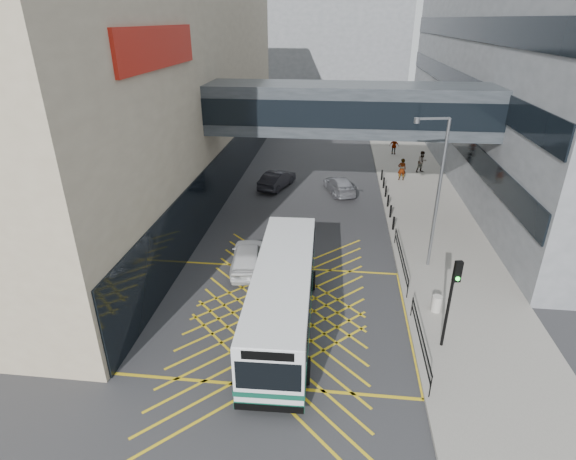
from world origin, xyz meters
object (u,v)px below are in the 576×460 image
(pedestrian_a, at_px, (402,169))
(pedestrian_c, at_px, (394,146))
(traffic_light, at_px, (452,292))
(street_lamp, at_px, (436,186))
(litter_bin, at_px, (437,304))
(pedestrian_b, at_px, (422,162))
(car_white, at_px, (248,257))
(car_silver, at_px, (340,185))
(car_dark, at_px, (277,179))
(bus, at_px, (283,293))

(pedestrian_a, xyz_separation_m, pedestrian_c, (0.18, 8.12, -0.10))
(traffic_light, bearing_deg, street_lamp, 76.95)
(traffic_light, bearing_deg, litter_bin, 76.02)
(traffic_light, xyz_separation_m, pedestrian_c, (0.88, 29.92, -1.88))
(pedestrian_b, bearing_deg, pedestrian_a, -156.26)
(car_white, relative_size, litter_bin, 5.99)
(street_lamp, xyz_separation_m, pedestrian_a, (0.33, 14.76, -3.73))
(car_silver, relative_size, pedestrian_c, 2.55)
(pedestrian_c, bearing_deg, street_lamp, 106.72)
(litter_bin, relative_size, pedestrian_b, 0.42)
(car_white, distance_m, litter_bin, 10.15)
(car_dark, distance_m, car_silver, 5.16)
(pedestrian_c, bearing_deg, bus, 92.92)
(car_white, relative_size, pedestrian_b, 2.52)
(street_lamp, bearing_deg, pedestrian_b, 71.08)
(pedestrian_a, bearing_deg, car_white, 55.68)
(car_silver, xyz_separation_m, pedestrian_a, (5.21, 3.27, 0.43))
(pedestrian_b, bearing_deg, bus, -138.60)
(car_white, xyz_separation_m, pedestrian_b, (12.20, 18.44, 0.35))
(pedestrian_b, bearing_deg, car_white, -149.48)
(car_dark, relative_size, pedestrian_b, 2.39)
(pedestrian_b, bearing_deg, litter_bin, -122.76)
(traffic_light, distance_m, pedestrian_a, 21.89)
(car_silver, bearing_deg, litter_bin, 88.14)
(traffic_light, relative_size, litter_bin, 5.22)
(car_white, xyz_separation_m, street_lamp, (9.83, 1.27, 4.07))
(car_white, bearing_deg, pedestrian_a, -129.70)
(pedestrian_a, bearing_deg, pedestrian_b, -132.22)
(bus, bearing_deg, car_white, 117.00)
(car_dark, xyz_separation_m, car_silver, (5.12, -0.63, -0.04))
(pedestrian_a, bearing_deg, car_silver, 30.18)
(car_silver, distance_m, street_lamp, 13.15)
(bus, height_order, car_white, bus)
(car_silver, bearing_deg, pedestrian_b, -160.17)
(street_lamp, bearing_deg, car_white, 176.31)
(traffic_light, distance_m, pedestrian_c, 29.99)
(car_dark, relative_size, street_lamp, 0.55)
(car_dark, relative_size, pedestrian_a, 2.41)
(bus, xyz_separation_m, pedestrian_a, (7.59, 20.72, -0.52))
(bus, distance_m, car_silver, 17.63)
(car_dark, height_order, litter_bin, car_dark)
(litter_bin, bearing_deg, pedestrian_a, 88.44)
(car_white, height_order, pedestrian_a, pedestrian_a)
(car_dark, height_order, traffic_light, traffic_light)
(bus, relative_size, traffic_light, 2.60)
(car_silver, xyz_separation_m, traffic_light, (4.51, -18.53, 2.21))
(car_silver, xyz_separation_m, litter_bin, (4.69, -15.93, -0.11))
(street_lamp, distance_m, pedestrian_b, 17.73)
(car_dark, bearing_deg, pedestrian_b, -139.21)
(pedestrian_c, bearing_deg, car_silver, 82.67)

